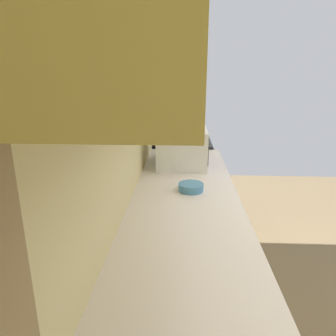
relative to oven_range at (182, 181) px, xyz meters
name	(u,v)px	position (x,y,z in m)	size (l,w,h in m)	color
wall_back	(119,119)	(-1.52, 0.36, 0.90)	(4.05, 0.12, 2.74)	beige
counter_run	(183,307)	(-1.91, -0.01, -0.02)	(3.15, 0.66, 0.91)	#DFD06E
upper_cabinets	(149,17)	(-1.91, 0.14, 1.36)	(2.02, 0.32, 0.56)	#E1CC70
oven_range	(182,181)	(0.00, 0.00, 0.00)	(0.68, 0.61, 1.09)	black
microwave	(182,146)	(-0.83, 0.00, 0.58)	(0.49, 0.39, 0.29)	white
bowl	(191,187)	(-1.42, -0.05, 0.47)	(0.16, 0.16, 0.05)	#4C8CBF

